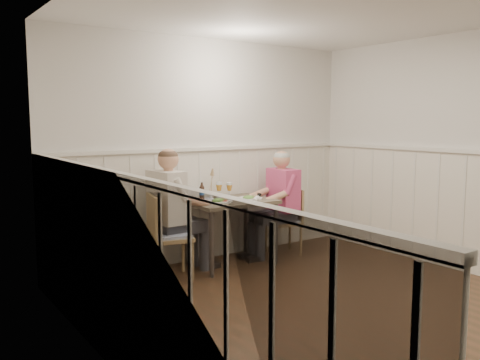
{
  "coord_description": "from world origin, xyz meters",
  "views": [
    {
      "loc": [
        -3.14,
        -2.92,
        1.67
      ],
      "look_at": [
        0.03,
        1.64,
        1.0
      ],
      "focal_mm": 38.0,
      "sensor_mm": 36.0,
      "label": 1
    }
  ],
  "objects_px": {
    "dining_table": "(230,208)",
    "grass_vase": "(211,184)",
    "chair_right": "(287,219)",
    "man_in_pink": "(280,211)",
    "beer_bottle": "(202,192)",
    "diner_cream": "(170,222)",
    "chair_left": "(165,233)"
  },
  "relations": [
    {
      "from": "dining_table",
      "to": "man_in_pink",
      "type": "bearing_deg",
      "value": -0.49
    },
    {
      "from": "diner_cream",
      "to": "chair_right",
      "type": "bearing_deg",
      "value": -1.32
    },
    {
      "from": "grass_vase",
      "to": "man_in_pink",
      "type": "bearing_deg",
      "value": -15.62
    },
    {
      "from": "man_in_pink",
      "to": "diner_cream",
      "type": "xyz_separation_m",
      "value": [
        -1.48,
        0.04,
        0.03
      ]
    },
    {
      "from": "chair_right",
      "to": "beer_bottle",
      "type": "xyz_separation_m",
      "value": [
        -1.11,
        0.2,
        0.4
      ]
    },
    {
      "from": "chair_left",
      "to": "grass_vase",
      "type": "relative_size",
      "value": 2.43
    },
    {
      "from": "diner_cream",
      "to": "chair_left",
      "type": "bearing_deg",
      "value": -138.47
    },
    {
      "from": "chair_right",
      "to": "chair_left",
      "type": "height_order",
      "value": "chair_left"
    },
    {
      "from": "diner_cream",
      "to": "grass_vase",
      "type": "relative_size",
      "value": 3.76
    },
    {
      "from": "dining_table",
      "to": "grass_vase",
      "type": "xyz_separation_m",
      "value": [
        -0.12,
        0.23,
        0.26
      ]
    },
    {
      "from": "chair_right",
      "to": "diner_cream",
      "type": "height_order",
      "value": "diner_cream"
    },
    {
      "from": "dining_table",
      "to": "man_in_pink",
      "type": "xyz_separation_m",
      "value": [
        0.74,
        -0.01,
        -0.1
      ]
    },
    {
      "from": "dining_table",
      "to": "diner_cream",
      "type": "distance_m",
      "value": 0.75
    },
    {
      "from": "dining_table",
      "to": "chair_right",
      "type": "distance_m",
      "value": 0.87
    },
    {
      "from": "dining_table",
      "to": "chair_right",
      "type": "height_order",
      "value": "chair_right"
    },
    {
      "from": "chair_left",
      "to": "beer_bottle",
      "type": "height_order",
      "value": "beer_bottle"
    },
    {
      "from": "chair_right",
      "to": "beer_bottle",
      "type": "height_order",
      "value": "beer_bottle"
    },
    {
      "from": "diner_cream",
      "to": "beer_bottle",
      "type": "height_order",
      "value": "diner_cream"
    },
    {
      "from": "chair_right",
      "to": "man_in_pink",
      "type": "bearing_deg",
      "value": 179.2
    },
    {
      "from": "diner_cream",
      "to": "man_in_pink",
      "type": "bearing_deg",
      "value": -1.36
    },
    {
      "from": "man_in_pink",
      "to": "beer_bottle",
      "type": "distance_m",
      "value": 1.06
    },
    {
      "from": "chair_right",
      "to": "man_in_pink",
      "type": "relative_size",
      "value": 0.62
    },
    {
      "from": "dining_table",
      "to": "grass_vase",
      "type": "height_order",
      "value": "grass_vase"
    },
    {
      "from": "dining_table",
      "to": "chair_right",
      "type": "relative_size",
      "value": 1.19
    },
    {
      "from": "beer_bottle",
      "to": "dining_table",
      "type": "bearing_deg",
      "value": -35.99
    },
    {
      "from": "chair_left",
      "to": "chair_right",
      "type": "bearing_deg",
      "value": 1.97
    },
    {
      "from": "man_in_pink",
      "to": "beer_bottle",
      "type": "relative_size",
      "value": 6.47
    },
    {
      "from": "diner_cream",
      "to": "beer_bottle",
      "type": "bearing_deg",
      "value": 18.1
    },
    {
      "from": "chair_left",
      "to": "grass_vase",
      "type": "height_order",
      "value": "grass_vase"
    },
    {
      "from": "chair_right",
      "to": "man_in_pink",
      "type": "distance_m",
      "value": 0.15
    },
    {
      "from": "dining_table",
      "to": "man_in_pink",
      "type": "relative_size",
      "value": 0.74
    },
    {
      "from": "chair_right",
      "to": "grass_vase",
      "type": "distance_m",
      "value": 1.1
    }
  ]
}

